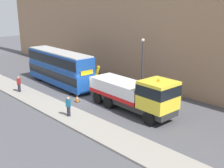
{
  "coord_description": "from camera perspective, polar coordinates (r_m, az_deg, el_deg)",
  "views": [
    {
      "loc": [
        20.95,
        -16.78,
        9.39
      ],
      "look_at": [
        2.82,
        0.59,
        2.0
      ],
      "focal_mm": 44.01,
      "sensor_mm": 36.0,
      "label": 1
    }
  ],
  "objects": [
    {
      "name": "ground_plane",
      "position": [
        28.43,
        -4.8,
        -2.94
      ],
      "size": [
        120.0,
        120.0,
        0.0
      ],
      "primitive_type": "plane",
      "color": "#4C4C51"
    },
    {
      "name": "traffic_cone_near_bus",
      "position": [
        27.4,
        -7.25,
        -3.02
      ],
      "size": [
        0.36,
        0.36,
        0.72
      ],
      "color": "orange",
      "rests_on": "ground_plane"
    },
    {
      "name": "pedestrian_bystander",
      "position": [
        23.59,
        -9.02,
        -4.69
      ],
      "size": [
        0.48,
        0.42,
        1.71
      ],
      "rotation": [
        0.0,
        0.0,
        2.07
      ],
      "color": "#232333",
      "rests_on": "near_kerb"
    },
    {
      "name": "street_lamp",
      "position": [
        29.91,
        6.31,
        4.89
      ],
      "size": [
        0.36,
        0.36,
        5.83
      ],
      "color": "#38383D",
      "rests_on": "ground_plane"
    },
    {
      "name": "near_kerb",
      "position": [
        26.15,
        -11.98,
        -4.84
      ],
      "size": [
        60.0,
        2.8,
        0.15
      ],
      "primitive_type": "cube",
      "color": "gray",
      "rests_on": "ground_plane"
    },
    {
      "name": "double_decker_bus",
      "position": [
        32.99,
        -10.88,
        3.57
      ],
      "size": [
        11.13,
        3.06,
        4.06
      ],
      "rotation": [
        0.0,
        0.0,
        -0.05
      ],
      "color": "#19479E",
      "rests_on": "ground_plane"
    },
    {
      "name": "recovery_tow_truck",
      "position": [
        24.35,
        4.58,
        -1.91
      ],
      "size": [
        10.2,
        3.05,
        3.67
      ],
      "rotation": [
        0.0,
        0.0,
        -0.05
      ],
      "color": "#2D2D2D",
      "rests_on": "ground_plane"
    },
    {
      "name": "building_facade",
      "position": [
        32.42,
        6.11,
        13.97
      ],
      "size": [
        60.0,
        1.5,
        16.0
      ],
      "color": "#9E7A5B",
      "rests_on": "ground_plane"
    },
    {
      "name": "pedestrian_onlooker",
      "position": [
        31.31,
        -18.77,
        -0.07
      ],
      "size": [
        0.45,
        0.48,
        1.71
      ],
      "rotation": [
        0.0,
        0.0,
        0.65
      ],
      "color": "#232333",
      "rests_on": "near_kerb"
    }
  ]
}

